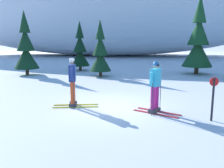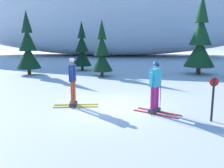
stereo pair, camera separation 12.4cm
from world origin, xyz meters
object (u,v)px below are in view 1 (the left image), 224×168
skier_cyan_jacket (155,86)px  pine_tree_center (100,53)px  skier_navy_jacket (73,81)px  pine_tree_center_left (80,50)px  pine_tree_far_left (26,48)px  pine_tree_center_right (198,42)px  trail_marker_post (213,96)px

skier_cyan_jacket → pine_tree_center: bearing=111.5°
skier_navy_jacket → pine_tree_center_left: size_ratio=0.50×
pine_tree_far_left → pine_tree_center: (5.12, -0.25, -0.27)m
skier_navy_jacket → pine_tree_center_right: 11.12m
skier_navy_jacket → pine_tree_far_left: pine_tree_far_left is taller
pine_tree_center_left → trail_marker_post: bearing=-58.7°
pine_tree_center_right → trail_marker_post: bearing=-99.7°
pine_tree_center_left → pine_tree_center: (1.93, -2.64, -0.02)m
pine_tree_center_right → skier_cyan_jacket: bearing=-110.3°
skier_navy_jacket → skier_cyan_jacket: bearing=-9.5°
pine_tree_center_left → pine_tree_center: size_ratio=1.02×
pine_tree_center_right → trail_marker_post: size_ratio=3.79×
pine_tree_center_left → pine_tree_center_right: size_ratio=0.70×
skier_cyan_jacket → pine_tree_center_right: 10.12m
pine_tree_far_left → pine_tree_center_right: bearing=7.1°
pine_tree_center_left → pine_tree_center: 3.27m
trail_marker_post → pine_tree_far_left: bearing=138.8°
skier_cyan_jacket → trail_marker_post: bearing=-22.1°
pine_tree_center_right → pine_tree_center_left: bearing=173.7°
skier_navy_jacket → pine_tree_center_left: pine_tree_center_left is taller
pine_tree_center_left → trail_marker_post: pine_tree_center_left is taller
pine_tree_center → skier_cyan_jacket: bearing=-68.5°
skier_cyan_jacket → trail_marker_post: size_ratio=1.28×
skier_cyan_jacket → pine_tree_center_left: 11.49m
skier_cyan_jacket → pine_tree_center_left: bearing=115.6°
pine_tree_far_left → pine_tree_center_left: (3.18, 2.39, -0.25)m
skier_cyan_jacket → pine_tree_center_left: (-4.97, 10.35, 0.61)m
pine_tree_far_left → trail_marker_post: size_ratio=3.07×
pine_tree_center_right → skier_navy_jacket: bearing=-126.3°
skier_cyan_jacket → trail_marker_post: skier_cyan_jacket is taller
pine_tree_center_left → trail_marker_post: 12.96m
pine_tree_far_left → trail_marker_post: bearing=-41.2°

